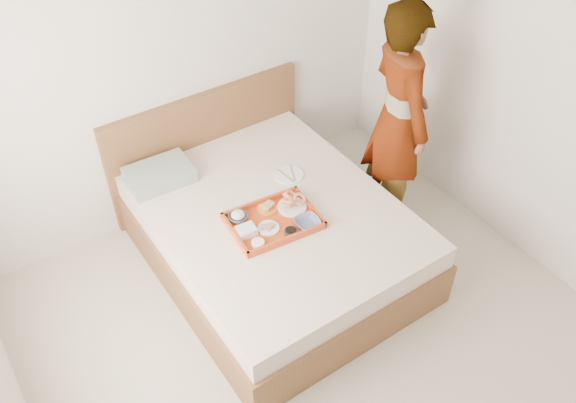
% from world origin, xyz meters
% --- Properties ---
extents(ground, '(3.50, 4.00, 0.01)m').
position_xyz_m(ground, '(0.00, 0.00, 0.00)').
color(ground, '#C0B5A3').
rests_on(ground, ground).
extents(wall_back, '(3.50, 0.01, 2.60)m').
position_xyz_m(wall_back, '(0.00, 2.00, 1.30)').
color(wall_back, silver).
rests_on(wall_back, ground).
extents(bed, '(1.65, 2.00, 0.53)m').
position_xyz_m(bed, '(0.13, 1.00, 0.27)').
color(bed, brown).
rests_on(bed, ground).
extents(headboard, '(1.65, 0.06, 0.95)m').
position_xyz_m(headboard, '(0.13, 1.97, 0.47)').
color(headboard, brown).
rests_on(headboard, ground).
extents(pillow, '(0.47, 0.33, 0.11)m').
position_xyz_m(pillow, '(-0.38, 1.72, 0.59)').
color(pillow, gray).
rests_on(pillow, bed).
extents(tray, '(0.63, 0.48, 0.05)m').
position_xyz_m(tray, '(0.05, 0.88, 0.56)').
color(tray, red).
rests_on(tray, bed).
extents(prawn_plate, '(0.22, 0.22, 0.01)m').
position_xyz_m(prawn_plate, '(0.23, 0.93, 0.55)').
color(prawn_plate, white).
rests_on(prawn_plate, tray).
extents(navy_bowl_big, '(0.18, 0.18, 0.04)m').
position_xyz_m(navy_bowl_big, '(0.22, 0.73, 0.57)').
color(navy_bowl_big, navy).
rests_on(navy_bowl_big, tray).
extents(sauce_dish, '(0.09, 0.09, 0.03)m').
position_xyz_m(sauce_dish, '(0.08, 0.72, 0.56)').
color(sauce_dish, black).
rests_on(sauce_dish, tray).
extents(meat_plate, '(0.16, 0.16, 0.01)m').
position_xyz_m(meat_plate, '(-0.01, 0.85, 0.55)').
color(meat_plate, white).
rests_on(meat_plate, tray).
extents(bread_plate, '(0.16, 0.16, 0.01)m').
position_xyz_m(bread_plate, '(0.09, 1.01, 0.55)').
color(bread_plate, orange).
rests_on(bread_plate, tray).
extents(salad_bowl, '(0.14, 0.14, 0.04)m').
position_xyz_m(salad_bowl, '(-0.13, 1.04, 0.57)').
color(salad_bowl, navy).
rests_on(salad_bowl, tray).
extents(plastic_tub, '(0.13, 0.11, 0.05)m').
position_xyz_m(plastic_tub, '(-0.16, 0.89, 0.57)').
color(plastic_tub, silver).
rests_on(plastic_tub, tray).
extents(cheese_round, '(0.09, 0.09, 0.03)m').
position_xyz_m(cheese_round, '(-0.15, 0.76, 0.56)').
color(cheese_round, white).
rests_on(cheese_round, tray).
extents(dinner_plate, '(0.26, 0.26, 0.01)m').
position_xyz_m(dinner_plate, '(0.42, 1.24, 0.54)').
color(dinner_plate, white).
rests_on(dinner_plate, bed).
extents(person, '(0.58, 0.74, 1.79)m').
position_xyz_m(person, '(1.17, 0.96, 0.90)').
color(person, white).
rests_on(person, ground).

